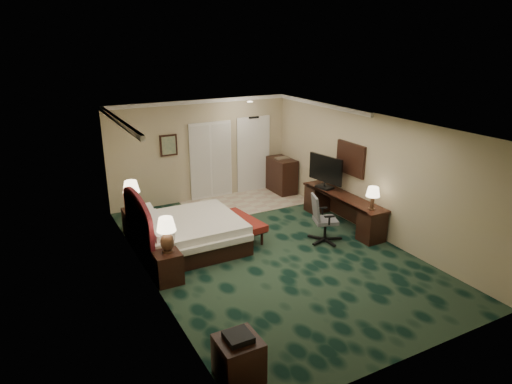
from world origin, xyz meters
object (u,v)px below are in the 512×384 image
side_table (239,359)px  minibar (282,175)px  tv (325,172)px  bed_bench (243,227)px  nightstand_far (135,222)px  lamp_near (167,235)px  desk (342,210)px  bed (190,234)px  nightstand_near (167,267)px  lamp_far (132,196)px  desk_chair (326,218)px

side_table → minibar: size_ratio=0.60×
side_table → tv: tv is taller
bed_bench → nightstand_far: bearing=142.6°
lamp_near → desk: 4.49m
bed → nightstand_near: bearing=-127.5°
lamp_far → minibar: (4.46, 1.03, -0.44)m
bed → desk_chair: 2.91m
nightstand_far → lamp_far: lamp_far is taller
desk → desk_chair: bearing=-148.3°
minibar → side_table: bearing=-125.4°
desk → minibar: (-0.02, 2.73, 0.13)m
bed → lamp_far: lamp_far is taller
side_table → desk_chair: 4.55m
lamp_near → side_table: 2.92m
nightstand_far → desk: size_ratio=0.23×
bed → nightstand_near: 1.40m
lamp_far → desk_chair: (3.57, -2.26, -0.40)m
side_table → tv: bearing=43.4°
lamp_far → desk: 4.82m
side_table → minibar: (4.39, 6.18, 0.19)m
nightstand_near → tv: bearing=15.9°
nightstand_far → side_table: (0.05, -5.18, 0.00)m
minibar → nightstand_far: bearing=-167.2°
bed → lamp_far: (-0.88, 1.19, 0.62)m
tv → nightstand_near: bearing=-173.5°
nightstand_near → lamp_far: bearing=90.6°
tv → desk: bearing=-94.3°
nightstand_near → desk_chair: (3.55, 0.05, 0.24)m
nightstand_far → tv: tv is taller
desk_chair → minibar: size_ratio=1.08×
nightstand_near → nightstand_far: (0.00, 2.33, 0.00)m
nightstand_near → lamp_near: (0.04, 0.01, 0.62)m
desk → bed_bench: bearing=168.2°
bed_bench → tv: size_ratio=1.27×
tv → desk_chair: bearing=-134.3°
desk → side_table: bearing=-141.9°
minibar → tv: bearing=-91.2°
bed → lamp_near: lamp_near is taller
side_table → minibar: 7.58m
lamp_far → side_table: size_ratio=1.16×
desk → desk_chair: 1.07m
bed → nightstand_far: bearing=125.0°
nightstand_far → side_table: side_table is taller
minibar → lamp_near: bearing=-142.9°
minibar → bed_bench: bearing=-136.5°
lamp_near → tv: 4.54m
nightstand_far → desk_chair: 4.23m
desk → tv: tv is taller
nightstand_far → tv: (4.39, -1.07, 0.84)m
lamp_near → desk: lamp_near is taller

